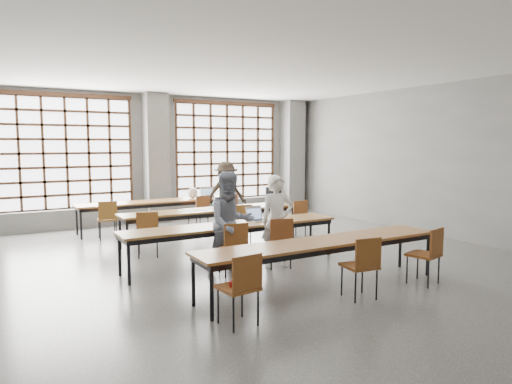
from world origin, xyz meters
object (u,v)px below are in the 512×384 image
Objects in this scene: chair_back_mid at (200,209)px; red_pouch at (238,283)px; desk_row_a at (160,203)px; desk_row_d at (323,245)px; laptop_back at (208,195)px; chair_near_left at (242,282)px; student_female at (231,223)px; chair_near_mid at (363,261)px; chair_near_right at (429,250)px; laptop_front at (257,217)px; student_male at (277,221)px; plastic_bag at (193,193)px; desk_row_c at (233,228)px; backpack at (273,195)px; student_back at (226,194)px; desk_row_b at (212,212)px; mouse at (279,219)px; phone at (245,223)px; green_box at (229,221)px; chair_back_left at (107,216)px; chair_front_left at (234,243)px; chair_back_right at (228,207)px; chair_mid_centre at (242,220)px; chair_front_right at (280,238)px; chair_mid_left at (148,229)px; chair_mid_right at (297,215)px.

chair_back_mid is 6.05m from red_pouch.
desk_row_a and desk_row_d have the same top height.
chair_near_left is at bearing -110.90° from laptop_back.
student_female reaches higher than chair_near_left.
chair_near_right is at bearing 0.06° from chair_near_mid.
chair_near_left is 2.20× the size of laptop_front.
plastic_bag is (0.24, 4.44, 0.07)m from student_male.
chair_near_mid is 2.28m from student_female.
desk_row_a is 9.75× the size of laptop_back.
desk_row_c is 4.55× the size of chair_back_mid.
desk_row_a is at bearing 122.21° from backpack.
student_back reaches higher than chair_near_mid.
desk_row_b is 3.80m from desk_row_d.
plastic_bag is at bearing 86.66° from desk_row_d.
mouse is at bearing 76.57° from desk_row_d.
student_male is 16.34× the size of mouse.
chair_back_mid reaches higher than phone.
student_back is at bearing 64.35° from green_box.
chair_back_left is 3.75m from phone.
chair_back_mid is at bearing 93.33° from mouse.
chair_front_left reaches higher than phone.
desk_row_c is at bearing -151.91° from backpack.
backpack reaches higher than mouse.
desk_row_a is 2.07m from desk_row_b.
chair_back_mid is 3.42m from phone.
plastic_bag reaches higher than red_pouch.
chair_back_right is 2.11m from chair_mid_centre.
backpack reaches higher than chair_near_left.
chair_mid_centre is at bearing -166.07° from backpack.
chair_front_right reaches higher than mouse.
red_pouch is at bearing -162.07° from desk_row_d.
chair_mid_left is at bearing -158.93° from desk_row_b.
backpack is (0.04, 4.48, 0.39)m from chair_near_right.
chair_near_left is 0.52× the size of student_back.
chair_front_left reaches higher than desk_row_d.
desk_row_c is 40.82× the size of mouse.
chair_back_mid is 1.00× the size of chair_near_left.
chair_mid_right is 2.54m from chair_front_right.
student_back reaches higher than desk_row_a.
red_pouch is (-1.89, 0.08, -0.04)m from chair_near_mid.
chair_mid_left is 1.00× the size of chair_front_right.
phone is at bearing -45.64° from chair_mid_left.
chair_near_left reaches higher than desk_row_a.
plastic_bag is (-1.22, 2.00, -0.06)m from backpack.
mouse is at bearing -88.44° from plastic_bag.
chair_back_right is (0.78, -0.00, 0.00)m from chair_back_mid.
chair_near_right is 6.59m from plastic_bag.
student_female is 8.46× the size of red_pouch.
chair_near_left is 6.77× the size of phone.
chair_back_left is (-1.41, -0.63, -0.13)m from desk_row_a.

